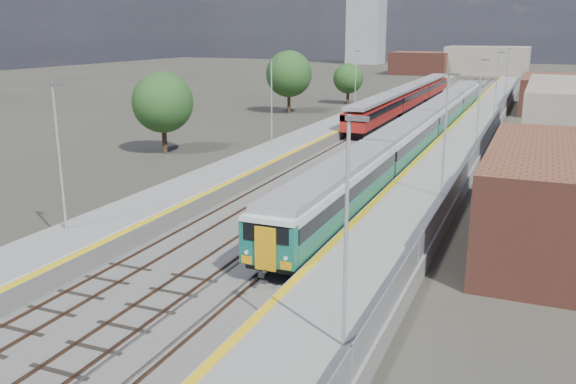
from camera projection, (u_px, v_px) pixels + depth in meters
The scene contains 11 objects.
ground at pixel (419, 136), 65.31m from camera, with size 320.00×320.00×0.00m, color #47443A.
ballast_bed at pixel (404, 131), 68.36m from camera, with size 10.50×155.00×0.06m, color #565451.
tracks at pixel (412, 128), 69.62m from camera, with size 8.96×160.00×0.17m.
platform_right at pixel (473, 130), 65.44m from camera, with size 4.70×155.00×8.52m.
platform_left at pixel (346, 123), 70.75m from camera, with size 4.30×155.00×8.52m.
buildings at pixel (416, 31), 148.36m from camera, with size 72.00×185.50×40.00m.
green_train at pixel (425, 125), 59.09m from camera, with size 2.66×74.21×2.93m.
red_train at pixel (408, 97), 84.81m from camera, with size 2.66×53.93×3.35m.
tree_a at pixel (163, 102), 54.57m from camera, with size 5.47×5.47×7.42m.
tree_b at pixel (289, 74), 81.51m from camera, with size 6.18×6.18×8.38m.
tree_c at pixel (348, 78), 92.22m from camera, with size 4.54×4.54×6.16m.
Camera 1 is at (11.78, -15.14, 10.91)m, focal length 38.00 mm.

